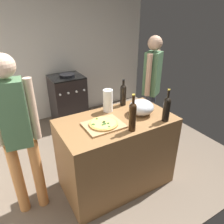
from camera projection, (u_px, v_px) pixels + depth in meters
name	position (u px, v px, depth m)	size (l,w,h in m)	color
ground_plane	(87.00, 152.00, 3.30)	(3.96, 3.48, 0.02)	#6B5B4C
kitchen_wall_rear	(50.00, 51.00, 3.87)	(3.96, 0.10, 2.60)	beige
counter	(116.00, 153.00, 2.52)	(1.29, 0.72, 0.91)	olive
cutting_board	(104.00, 125.00, 2.19)	(0.40, 0.32, 0.02)	tan
pizza	(104.00, 123.00, 2.18)	(0.30, 0.30, 0.03)	tan
mixing_bowl	(141.00, 107.00, 2.40)	(0.28, 0.28, 0.17)	#B2B2B7
paper_towel_roll	(108.00, 101.00, 2.45)	(0.11, 0.11, 0.27)	white
wine_bottle_dark	(167.00, 108.00, 2.23)	(0.08, 0.08, 0.36)	black
wine_bottle_amber	(123.00, 94.00, 2.61)	(0.08, 0.08, 0.34)	black
wine_bottle_green	(133.00, 116.00, 2.04)	(0.07, 0.07, 0.39)	#331E0F
stove	(68.00, 99.00, 3.99)	(0.59, 0.57, 0.95)	black
person_in_stripes	(18.00, 131.00, 1.95)	(0.40, 0.23, 1.70)	#D88C4C
person_in_red	(151.00, 85.00, 3.14)	(0.36, 0.29, 1.68)	#383D4C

